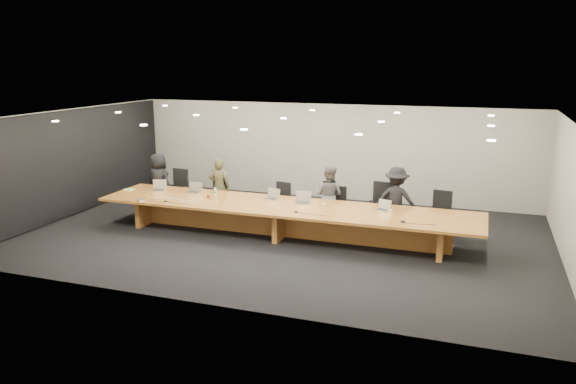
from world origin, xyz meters
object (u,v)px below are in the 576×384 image
laptop_b (193,188)px  mic_center (296,212)px  person_c (329,196)px  laptop_c (271,194)px  chair_mid_right (336,207)px  mic_right (403,221)px  paper_cup_near (324,205)px  paper_cup_far (391,212)px  mic_left (166,201)px  person_d (396,200)px  chair_left (217,196)px  chair_mid_left (279,201)px  person_b (219,187)px  laptop_d (303,198)px  amber_mug (208,196)px  water_bottle (215,192)px  chair_right (380,207)px  chair_far_left (176,190)px  laptop_e (383,205)px  laptop_a (158,185)px  av_box (140,200)px  conference_table (284,215)px  person_a (159,181)px  chair_far_right (440,213)px

laptop_b → mic_center: (3.06, -0.91, -0.12)m
person_c → laptop_c: size_ratio=4.44×
chair_mid_right → mic_right: size_ratio=7.55×
paper_cup_near → mic_center: paper_cup_near is taller
chair_mid_right → person_c: 0.33m
paper_cup_far → mic_left: paper_cup_far is taller
person_d → chair_left: bearing=1.3°
chair_mid_left → paper_cup_near: (1.49, -1.07, 0.29)m
mic_left → person_b: bearing=75.7°
laptop_d → amber_mug: laptop_d is taller
person_b → laptop_c: person_b is taller
person_b → water_bottle: person_b is taller
chair_mid_left → chair_right: 2.61m
chair_far_left → laptop_e: (5.86, -0.97, 0.30)m
chair_mid_left → laptop_a: laptop_a is taller
chair_right → amber_mug: size_ratio=12.88×
chair_left → person_b: size_ratio=0.67×
chair_mid_right → av_box: (-4.35, -1.95, 0.27)m
conference_table → chair_mid_right: chair_mid_right is taller
person_c → mic_right: 2.69m
chair_far_left → amber_mug: bearing=-31.0°
person_b → person_c: size_ratio=1.00×
person_b → laptop_e: (4.53, -0.96, 0.12)m
chair_mid_left → conference_table: bearing=-53.7°
conference_table → chair_mid_right: size_ratio=9.06×
chair_left → av_box: (-1.07, -1.94, 0.26)m
person_b → mic_right: bearing=149.6°
paper_cup_far → mic_center: (-2.00, -0.60, -0.03)m
person_b → laptop_d: size_ratio=4.25×
chair_mid_left → person_c: bearing=11.6°
person_a → person_c: person_a is taller
chair_left → person_d: person_d is taller
paper_cup_far → chair_left: bearing=167.1°
person_b → mic_left: person_b is taller
amber_mug → mic_right: size_ratio=0.70×
person_c → person_d: size_ratio=0.95×
mic_left → person_d: bearing=19.3°
chair_left → person_b: person_b is taller
laptop_a → mic_left: 1.25m
chair_mid_right → water_bottle: bearing=-163.7°
person_a → laptop_a: person_a is taller
mic_left → chair_far_right: bearing=17.4°
chair_left → person_b: bearing=47.8°
laptop_b → mic_right: (5.41, -0.89, -0.12)m
chair_mid_left → laptop_d: (0.93, -0.93, 0.39)m
person_a → paper_cup_near: (5.03, -1.02, 0.01)m
person_c → laptop_d: 1.01m
mic_left → mic_right: bearing=1.6°
conference_table → paper_cup_near: bearing=10.8°
person_d → paper_cup_far: 1.08m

